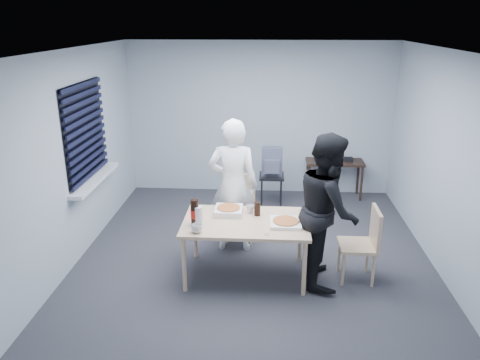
# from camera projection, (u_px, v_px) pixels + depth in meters

# --- Properties ---
(room) EXTENTS (5.00, 5.00, 5.00)m
(room) POSITION_uv_depth(u_px,v_px,m) (88.00, 139.00, 6.10)
(room) COLOR #323239
(room) RESTS_ON ground
(dining_table) EXTENTS (1.45, 0.92, 0.71)m
(dining_table) POSITION_uv_depth(u_px,v_px,m) (246.00, 226.00, 5.45)
(dining_table) COLOR tan
(dining_table) RESTS_ON ground
(chair_far) EXTENTS (0.42, 0.42, 0.89)m
(chair_far) POSITION_uv_depth(u_px,v_px,m) (240.00, 202.00, 6.51)
(chair_far) COLOR tan
(chair_far) RESTS_ON ground
(chair_right) EXTENTS (0.42, 0.42, 0.89)m
(chair_right) POSITION_uv_depth(u_px,v_px,m) (365.00, 240.00, 5.41)
(chair_right) COLOR tan
(chair_right) RESTS_ON ground
(person_white) EXTENTS (0.65, 0.42, 1.77)m
(person_white) POSITION_uv_depth(u_px,v_px,m) (233.00, 186.00, 6.04)
(person_white) COLOR white
(person_white) RESTS_ON ground
(person_black) EXTENTS (0.47, 0.86, 1.77)m
(person_black) POSITION_uv_depth(u_px,v_px,m) (328.00, 210.00, 5.29)
(person_black) COLOR black
(person_black) RESTS_ON ground
(side_table) EXTENTS (0.96, 0.43, 0.64)m
(side_table) POSITION_uv_depth(u_px,v_px,m) (335.00, 165.00, 7.95)
(side_table) COLOR #312119
(side_table) RESTS_ON ground
(stool) EXTENTS (0.39, 0.39, 0.55)m
(stool) POSITION_uv_depth(u_px,v_px,m) (271.00, 181.00, 7.56)
(stool) COLOR black
(stool) RESTS_ON ground
(backpack) EXTENTS (0.33, 0.24, 0.46)m
(backpack) POSITION_uv_depth(u_px,v_px,m) (272.00, 162.00, 7.44)
(backpack) COLOR slate
(backpack) RESTS_ON stool
(pizza_box_a) EXTENTS (0.33, 0.33, 0.08)m
(pizza_box_a) POSITION_uv_depth(u_px,v_px,m) (229.00, 210.00, 5.62)
(pizza_box_a) COLOR white
(pizza_box_a) RESTS_ON dining_table
(pizza_box_b) EXTENTS (0.35, 0.35, 0.05)m
(pizza_box_b) POSITION_uv_depth(u_px,v_px,m) (286.00, 222.00, 5.33)
(pizza_box_b) COLOR white
(pizza_box_b) RESTS_ON dining_table
(mug_a) EXTENTS (0.17, 0.17, 0.10)m
(mug_a) POSITION_uv_depth(u_px,v_px,m) (197.00, 228.00, 5.12)
(mug_a) COLOR silver
(mug_a) RESTS_ON dining_table
(mug_b) EXTENTS (0.10, 0.10, 0.09)m
(mug_b) POSITION_uv_depth(u_px,v_px,m) (250.00, 209.00, 5.64)
(mug_b) COLOR silver
(mug_b) RESTS_ON dining_table
(cola_glass) EXTENTS (0.08, 0.08, 0.17)m
(cola_glass) POSITION_uv_depth(u_px,v_px,m) (257.00, 209.00, 5.55)
(cola_glass) COLOR black
(cola_glass) RESTS_ON dining_table
(soda_bottle) EXTENTS (0.10, 0.10, 0.30)m
(soda_bottle) POSITION_uv_depth(u_px,v_px,m) (195.00, 213.00, 5.29)
(soda_bottle) COLOR black
(soda_bottle) RESTS_ON dining_table
(plastic_cups) EXTENTS (0.10, 0.10, 0.22)m
(plastic_cups) POSITION_uv_depth(u_px,v_px,m) (199.00, 216.00, 5.28)
(plastic_cups) COLOR silver
(plastic_cups) RESTS_ON dining_table
(rubber_band) EXTENTS (0.07, 0.07, 0.00)m
(rubber_band) POSITION_uv_depth(u_px,v_px,m) (267.00, 234.00, 5.08)
(rubber_band) COLOR red
(rubber_band) RESTS_ON dining_table
(papers) EXTENTS (0.33, 0.39, 0.01)m
(papers) POSITION_uv_depth(u_px,v_px,m) (326.00, 161.00, 7.93)
(papers) COLOR white
(papers) RESTS_ON side_table
(black_box) EXTENTS (0.16, 0.12, 0.06)m
(black_box) POSITION_uv_depth(u_px,v_px,m) (348.00, 159.00, 7.91)
(black_box) COLOR black
(black_box) RESTS_ON side_table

